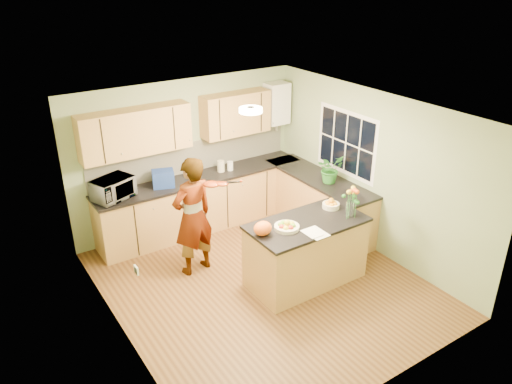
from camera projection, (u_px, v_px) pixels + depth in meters
floor at (263, 283)px, 7.09m from camera, size 4.50×4.50×0.00m
ceiling at (264, 113)px, 6.04m from camera, size 4.00×4.50×0.02m
wall_back at (187, 154)px, 8.26m from camera, size 4.00×0.02×2.50m
wall_front at (393, 291)px, 4.86m from camera, size 4.00×0.02×2.50m
wall_left at (116, 249)px, 5.56m from camera, size 0.02×4.50×2.50m
wall_right at (372, 172)px, 7.56m from camera, size 0.02×4.50×2.50m
back_counter at (203, 202)px, 8.42m from camera, size 3.64×0.62×0.94m
right_counter at (318, 203)px, 8.39m from camera, size 0.62×2.24×0.94m
splashback at (193, 156)px, 8.32m from camera, size 3.60×0.02×0.52m
upper_cabinets at (180, 124)px, 7.79m from camera, size 3.20×0.34×0.70m
boiler at (277, 104)px, 8.72m from camera, size 0.40×0.30×0.86m
window_right at (346, 143)px, 7.89m from camera, size 0.01×1.30×1.05m
light_switch at (136, 270)px, 5.10m from camera, size 0.02×0.09×0.09m
ceiling_lamp at (251, 110)px, 6.28m from camera, size 0.30×0.30×0.07m
peninsula_island at (306, 252)px, 6.97m from camera, size 1.65×0.84×0.95m
fruit_dish at (287, 226)px, 6.58m from camera, size 0.33×0.33×0.12m
orange_bowl at (331, 204)px, 7.14m from camera, size 0.24×0.24×0.14m
flower_vase at (351, 195)px, 6.80m from camera, size 0.26×0.26×0.49m
orange_bag at (263, 228)px, 6.42m from camera, size 0.30×0.27×0.19m
papers at (316, 233)px, 6.49m from camera, size 0.24×0.32×0.01m
violinist at (193, 217)px, 7.04m from camera, size 0.71×0.52×1.78m
violin at (211, 184)px, 6.75m from camera, size 0.59×0.51×0.15m
microwave at (113, 189)px, 7.38m from camera, size 0.69×0.58×0.32m
blue_box at (163, 179)px, 7.80m from camera, size 0.39×0.34×0.27m
kettle at (197, 171)px, 8.16m from camera, size 0.14×0.14×0.26m
jar_cream at (221, 166)px, 8.37m from camera, size 0.12×0.12×0.19m
jar_white at (230, 166)px, 8.42m from camera, size 0.12×0.12×0.16m
potted_plant at (330, 169)px, 7.91m from camera, size 0.44×0.39×0.46m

